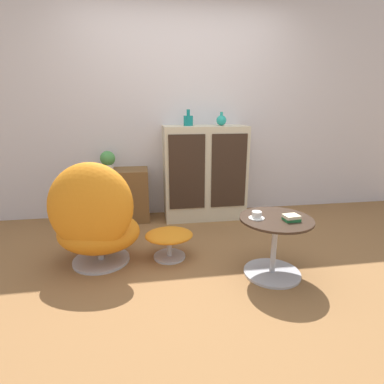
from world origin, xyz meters
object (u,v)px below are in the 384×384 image
(tv_console, at_px, (117,195))
(book_stack, at_px, (291,218))
(vase_leftmost, at_px, (188,120))
(potted_plant, at_px, (108,160))
(sideboard, at_px, (204,173))
(egg_chair, at_px, (95,220))
(coffee_table, at_px, (274,243))
(teacup, at_px, (257,216))
(vase_inner_left, at_px, (221,120))
(ottoman, at_px, (169,238))

(tv_console, relative_size, book_stack, 6.05)
(vase_leftmost, height_order, potted_plant, vase_leftmost)
(sideboard, height_order, egg_chair, sideboard)
(egg_chair, relative_size, vase_leftmost, 5.10)
(potted_plant, height_order, book_stack, potted_plant)
(sideboard, distance_m, coffee_table, 1.48)
(sideboard, xyz_separation_m, tv_console, (-1.06, 0.03, -0.25))
(vase_leftmost, height_order, book_stack, vase_leftmost)
(book_stack, bearing_deg, vase_leftmost, 110.71)
(potted_plant, relative_size, book_stack, 1.76)
(teacup, bearing_deg, vase_inner_left, 87.43)
(ottoman, bearing_deg, vase_leftmost, 72.30)
(ottoman, xyz_separation_m, book_stack, (0.89, -0.49, 0.32))
(coffee_table, bearing_deg, ottoman, 152.85)
(teacup, height_order, book_stack, teacup)
(vase_leftmost, xyz_separation_m, vase_inner_left, (0.39, 0.00, -0.00))
(ottoman, distance_m, teacup, 0.83)
(coffee_table, xyz_separation_m, teacup, (-0.16, 0.02, 0.23))
(vase_leftmost, distance_m, potted_plant, 1.03)
(egg_chair, distance_m, teacup, 1.32)
(sideboard, distance_m, vase_inner_left, 0.65)
(egg_chair, relative_size, coffee_table, 1.64)
(vase_leftmost, bearing_deg, coffee_table, -71.41)
(potted_plant, relative_size, teacup, 1.81)
(egg_chair, bearing_deg, sideboard, 42.84)
(ottoman, height_order, teacup, teacup)
(coffee_table, bearing_deg, book_stack, -39.38)
(egg_chair, bearing_deg, coffee_table, -14.71)
(sideboard, relative_size, ottoman, 2.60)
(coffee_table, relative_size, vase_leftmost, 3.11)
(teacup, bearing_deg, coffee_table, -6.47)
(vase_leftmost, bearing_deg, sideboard, -1.14)
(tv_console, bearing_deg, vase_inner_left, -1.32)
(teacup, relative_size, book_stack, 0.97)
(vase_inner_left, height_order, teacup, vase_inner_left)
(vase_leftmost, xyz_separation_m, potted_plant, (-0.93, 0.03, -0.44))
(vase_leftmost, relative_size, book_stack, 1.46)
(vase_inner_left, bearing_deg, vase_leftmost, 180.00)
(coffee_table, relative_size, book_stack, 4.53)
(coffee_table, bearing_deg, teacup, 173.53)
(coffee_table, distance_m, vase_inner_left, 1.69)
(vase_leftmost, bearing_deg, tv_console, 178.09)
(ottoman, xyz_separation_m, potted_plant, (-0.61, 1.05, 0.55))
(sideboard, xyz_separation_m, vase_leftmost, (-0.19, 0.00, 0.62))
(sideboard, distance_m, book_stack, 1.55)
(tv_console, distance_m, teacup, 1.88)
(vase_inner_left, bearing_deg, potted_plant, 178.73)
(egg_chair, relative_size, teacup, 7.65)
(vase_inner_left, relative_size, book_stack, 1.23)
(tv_console, height_order, ottoman, tv_console)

